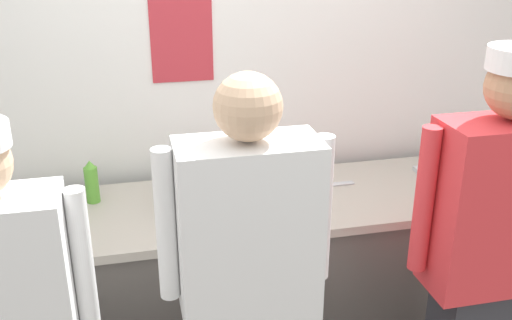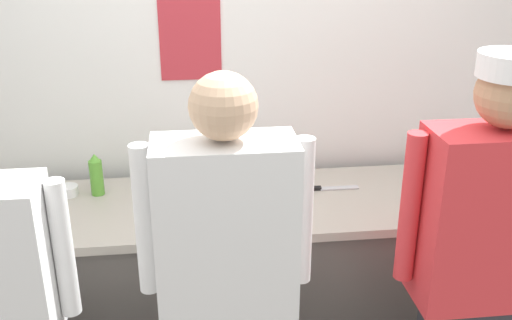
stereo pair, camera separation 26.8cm
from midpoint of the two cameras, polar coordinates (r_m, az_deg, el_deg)
name	(u,v)px [view 2 (the right image)]	position (r m, az deg, el deg)	size (l,w,h in m)	color
wall_back	(231,64)	(2.99, 0.15, 9.30)	(5.02, 0.11, 2.93)	white
prep_counter	(242,285)	(2.96, 1.25, -12.13)	(3.20, 0.68, 0.93)	#56514C
chef_center	(227,291)	(2.15, 0.84, -12.67)	(0.62, 0.24, 1.70)	#2D2D33
chef_far_right	(480,273)	(2.38, 24.01, -10.06)	(0.63, 0.24, 1.75)	#2D2D33
plate_stack_front	(27,213)	(2.71, -18.79, -4.95)	(0.23, 0.23, 0.05)	white
mixing_bowl_steel	(208,191)	(2.67, -1.80, -3.10)	(0.38, 0.38, 0.14)	#B7BABF
sheet_tray	(485,188)	(3.09, 23.66, -2.52)	(0.48, 0.36, 0.02)	#B7BABF
squeeze_bottle_secondary	(96,175)	(2.83, -12.66, -1.49)	(0.06, 0.06, 0.21)	#56A333
ramekin_orange_sauce	(68,190)	(2.88, -15.27, -2.91)	(0.09, 0.09, 0.05)	white
ramekin_red_sauce	(289,188)	(2.82, 5.95, -2.77)	(0.11, 0.11, 0.04)	white
ramekin_yellow_sauce	(433,203)	(2.82, 19.41, -4.03)	(0.08, 0.08, 0.04)	white
chefs_knife	(326,188)	(2.88, 9.46, -2.78)	(0.27, 0.03, 0.02)	#B7BABF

